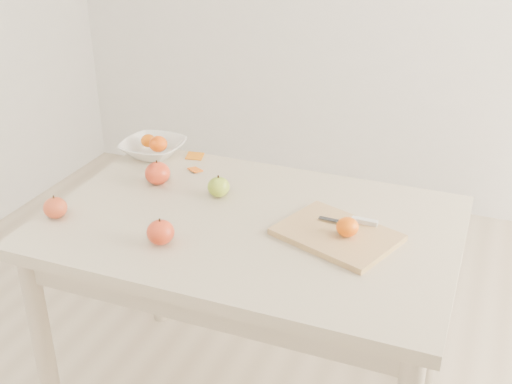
% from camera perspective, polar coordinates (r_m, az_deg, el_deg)
% --- Properties ---
extents(table, '(1.20, 0.80, 0.75)m').
position_cam_1_polar(table, '(1.93, -0.55, -5.10)').
color(table, '#C2B493').
rests_on(table, ground).
extents(cutting_board, '(0.37, 0.33, 0.02)m').
position_cam_1_polar(cutting_board, '(1.81, 7.21, -3.78)').
color(cutting_board, tan).
rests_on(cutting_board, table).
extents(board_tangerine, '(0.06, 0.06, 0.05)m').
position_cam_1_polar(board_tangerine, '(1.78, 8.12, -3.10)').
color(board_tangerine, '#CE4D07').
rests_on(board_tangerine, cutting_board).
extents(fruit_bowl, '(0.22, 0.22, 0.05)m').
position_cam_1_polar(fruit_bowl, '(2.33, -9.11, 3.85)').
color(fruit_bowl, white).
rests_on(fruit_bowl, table).
extents(bowl_tangerine_near, '(0.05, 0.05, 0.05)m').
position_cam_1_polar(bowl_tangerine_near, '(2.35, -9.56, 4.53)').
color(bowl_tangerine_near, '#D76607').
rests_on(bowl_tangerine_near, fruit_bowl).
extents(bowl_tangerine_far, '(0.06, 0.06, 0.06)m').
position_cam_1_polar(bowl_tangerine_far, '(2.30, -8.69, 4.25)').
color(bowl_tangerine_far, '#E94108').
rests_on(bowl_tangerine_far, fruit_bowl).
extents(orange_peel_a, '(0.07, 0.05, 0.01)m').
position_cam_1_polar(orange_peel_a, '(2.31, -5.45, 3.10)').
color(orange_peel_a, orange).
rests_on(orange_peel_a, table).
extents(orange_peel_b, '(0.06, 0.05, 0.01)m').
position_cam_1_polar(orange_peel_b, '(2.20, -5.42, 1.93)').
color(orange_peel_b, '#DC5E0F').
rests_on(orange_peel_b, table).
extents(paring_knife, '(0.17, 0.05, 0.01)m').
position_cam_1_polar(paring_knife, '(1.85, 9.19, -2.58)').
color(paring_knife, white).
rests_on(paring_knife, cutting_board).
extents(apple_green, '(0.07, 0.07, 0.06)m').
position_cam_1_polar(apple_green, '(2.01, -3.35, 0.47)').
color(apple_green, '#5E8617').
rests_on(apple_green, table).
extents(apple_red_a, '(0.08, 0.08, 0.07)m').
position_cam_1_polar(apple_red_a, '(2.11, -8.75, 1.66)').
color(apple_red_a, '#A40703').
rests_on(apple_red_a, table).
extents(apple_red_c, '(0.08, 0.08, 0.07)m').
position_cam_1_polar(apple_red_c, '(1.77, -8.48, -3.56)').
color(apple_red_c, '#A3140B').
rests_on(apple_red_c, table).
extents(apple_red_d, '(0.07, 0.07, 0.06)m').
position_cam_1_polar(apple_red_d, '(1.98, -17.42, -1.34)').
color(apple_red_d, maroon).
rests_on(apple_red_d, table).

